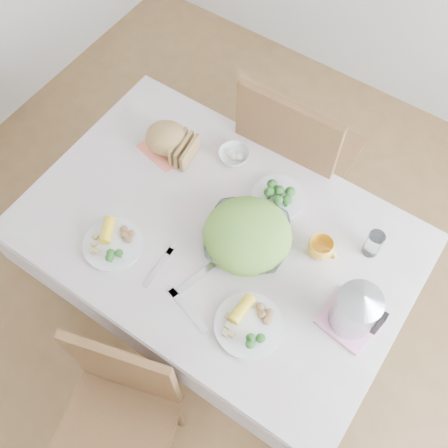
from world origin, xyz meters
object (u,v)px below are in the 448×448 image
Objects in this scene: dinner_plate_right at (249,325)px; electric_kettle at (357,308)px; chair_far at (299,160)px; salad_bowl at (247,238)px; dinner_plate_left at (113,244)px; chair_near at (114,433)px; dining_table at (218,273)px; yellow_mug at (320,248)px.

electric_kettle is (0.28, 0.22, 0.11)m from dinner_plate_right.
chair_far is at bearing 110.78° from electric_kettle.
dinner_plate_right is (0.19, -0.27, -0.03)m from salad_bowl.
salad_bowl reaches higher than dinner_plate_left.
chair_near is at bearing 90.74° from chair_far.
dining_table is 4.45× the size of salad_bowl.
dinner_plate_left is at bearing -177.76° from dinner_plate_right.
electric_kettle reaches higher than dining_table.
salad_bowl is at bearing 12.62° from dining_table.
yellow_mug is 0.46× the size of electric_kettle.
chair_near reaches higher than dining_table.
chair_near is 1.48m from chair_far.
dining_table is at bearing -167.38° from salad_bowl.
chair_near is (0.07, -0.79, 0.09)m from dining_table.
dinner_plate_left is 0.94× the size of dinner_plate_right.
dinner_plate_left is (-0.37, 0.52, 0.31)m from chair_near.
dinner_plate_left is 0.60m from dinner_plate_right.
salad_bowl is at bearing 155.20° from electric_kettle.
chair_far is at bearing 72.61° from dinner_plate_left.
chair_near is at bearing -107.61° from yellow_mug.
electric_kettle is at bearing -6.46° from salad_bowl.
chair_far is at bearing 123.73° from yellow_mug.
electric_kettle is (0.88, 0.24, 0.11)m from dinner_plate_left.
dinner_plate_right is 0.40m from yellow_mug.
salad_bowl is at bearing 124.03° from dinner_plate_right.
yellow_mug is at bearing 25.85° from salad_bowl.
dinner_plate_left is at bearing 70.76° from chair_far.
dining_table is 0.79m from chair_near.
chair_far is 1.01m from electric_kettle.
chair_far is at bearing 99.78° from salad_bowl.
dining_table is 6.47× the size of electric_kettle.
dinner_plate_left is at bearing -144.40° from salad_bowl.
dinner_plate_left is at bearing 109.33° from chair_near.
salad_bowl is (0.05, 0.81, 0.34)m from chair_near.
electric_kettle is (0.22, -0.17, 0.08)m from yellow_mug.
dinner_plate_left is at bearing 177.12° from electric_kettle.
dinner_plate_left is (-0.30, -0.96, 0.31)m from chair_far.
electric_kettle reaches higher than yellow_mug.
dinner_plate_left is at bearing -137.42° from dining_table.
dining_table is 1.32× the size of chair_far.
chair_far reaches higher than dinner_plate_left.
chair_near is 1.04m from yellow_mug.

